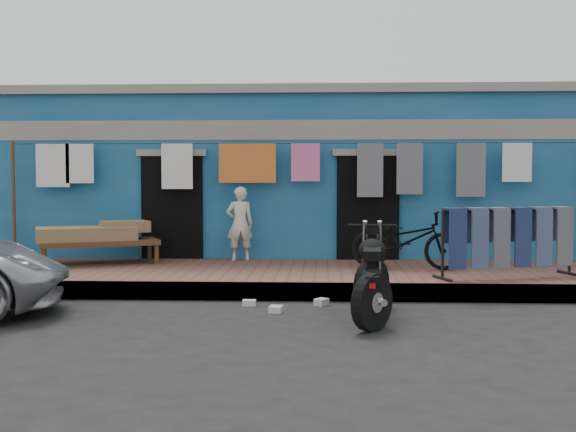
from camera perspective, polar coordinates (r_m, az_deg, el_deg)
The scene contains 13 objects.
ground at distance 8.51m, azimuth -0.64°, elevation -8.46°, with size 80.00×80.00×0.00m, color black.
sidewalk at distance 11.45m, azimuth 0.24°, elevation -4.87°, with size 28.00×3.00×0.25m, color brown.
curb at distance 10.02m, azimuth -0.12°, elevation -6.00°, with size 28.00×0.10×0.25m, color gray.
building at distance 15.33m, azimuth 0.88°, elevation 2.98°, with size 12.20×5.20×3.36m.
clothesline at distance 12.60m, azimuth -0.12°, elevation 3.57°, with size 10.06×0.06×2.10m.
seated_person at distance 12.64m, azimuth -3.83°, elevation -0.61°, with size 0.47×0.31×1.30m, color beige.
bicycle at distance 11.62m, azimuth 9.34°, elevation -1.38°, with size 0.61×1.74×1.13m, color black.
motorcycle at distance 8.72m, azimuth 6.66°, elevation -4.50°, with size 0.72×1.76×1.11m, color black, non-canonical shape.
charpoy at distance 12.57m, azimuth -14.66°, elevation -2.12°, with size 2.24×1.68×0.68m, color brown, non-canonical shape.
jeans_rack at distance 10.98m, azimuth 16.98°, elevation -1.91°, with size 2.22×1.08×1.05m, color black, non-canonical shape.
litter_a at distance 9.65m, azimuth -3.08°, elevation -6.87°, with size 0.18×0.14×0.08m, color silver.
litter_b at distance 9.67m, azimuth 2.67°, elevation -6.81°, with size 0.18×0.14×0.09m, color silver.
litter_c at distance 9.18m, azimuth -0.96°, elevation -7.37°, with size 0.20×0.16×0.08m, color silver.
Camera 1 is at (0.49, -8.33, 1.69)m, focal length 45.00 mm.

